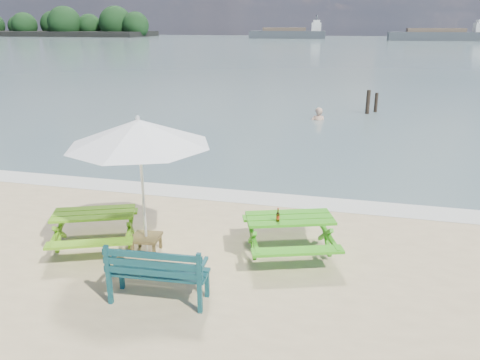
% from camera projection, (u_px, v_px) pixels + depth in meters
% --- Properties ---
extents(sea, '(300.00, 300.00, 0.00)m').
position_uv_depth(sea, '(345.00, 47.00, 85.82)').
color(sea, slate).
rests_on(sea, ground).
extents(foam_strip, '(22.00, 0.90, 0.01)m').
position_uv_depth(foam_strip, '(239.00, 196.00, 11.83)').
color(foam_strip, silver).
rests_on(foam_strip, ground).
extents(island_headland, '(90.00, 22.00, 7.60)m').
position_uv_depth(island_headland, '(24.00, 26.00, 160.38)').
color(island_headland, black).
rests_on(island_headland, ground).
extents(picnic_table_left, '(2.06, 2.15, 0.73)m').
position_uv_depth(picnic_table_left, '(95.00, 230.00, 9.07)').
color(picnic_table_left, '#5C9B17').
rests_on(picnic_table_left, ground).
extents(picnic_table_right, '(2.09, 2.20, 0.76)m').
position_uv_depth(picnic_table_right, '(289.00, 236.00, 8.79)').
color(picnic_table_right, '#359917').
rests_on(picnic_table_right, ground).
extents(park_bench, '(1.58, 0.63, 0.95)m').
position_uv_depth(park_bench, '(159.00, 283.00, 7.34)').
color(park_bench, '#0F3A3F').
rests_on(park_bench, ground).
extents(side_table, '(0.58, 0.58, 0.34)m').
position_uv_depth(side_table, '(147.00, 244.00, 8.91)').
color(side_table, brown).
rests_on(side_table, ground).
extents(patio_umbrella, '(2.90, 2.90, 2.58)m').
position_uv_depth(patio_umbrella, '(139.00, 133.00, 8.22)').
color(patio_umbrella, silver).
rests_on(patio_umbrella, ground).
extents(beer_bottle, '(0.06, 0.06, 0.25)m').
position_uv_depth(beer_bottle, '(278.00, 217.00, 8.44)').
color(beer_bottle, '#8A3D14').
rests_on(beer_bottle, picnic_table_right).
extents(swimmer, '(0.76, 0.59, 1.87)m').
position_uv_depth(swimmer, '(318.00, 128.00, 21.36)').
color(swimmer, tan).
rests_on(swimmer, ground).
extents(mooring_pilings, '(0.58, 0.78, 1.35)m').
position_uv_depth(mooring_pilings, '(371.00, 104.00, 22.70)').
color(mooring_pilings, black).
rests_on(mooring_pilings, ground).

